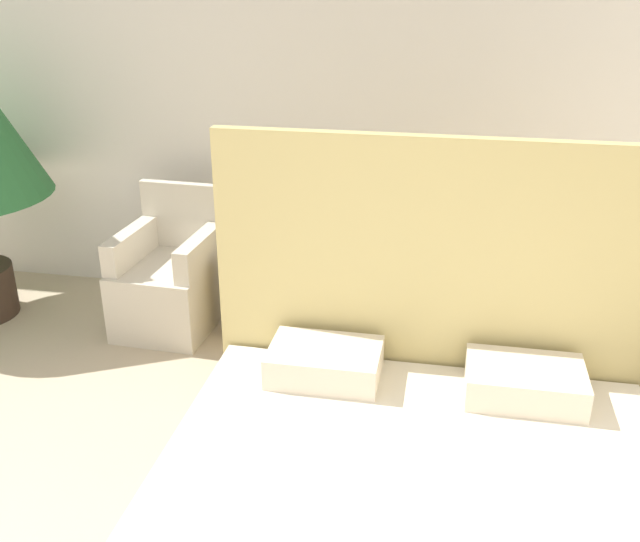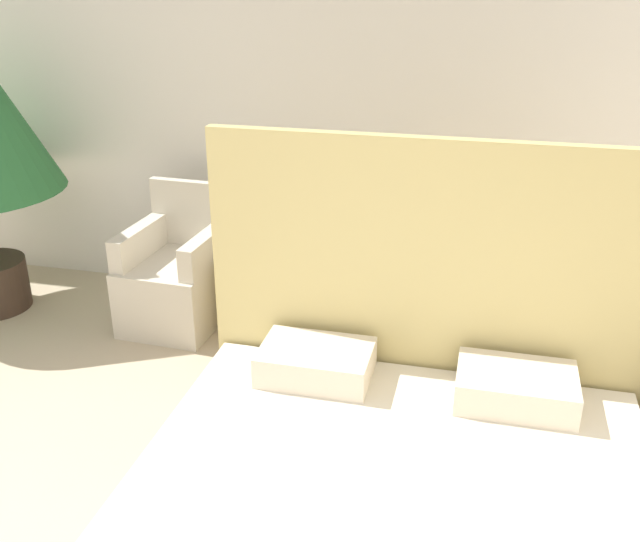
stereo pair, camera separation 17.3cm
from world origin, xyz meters
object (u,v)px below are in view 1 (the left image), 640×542
object	(u,v)px
armchair_near_window_right	(320,296)
side_table	(243,297)
bed	(407,538)
armchair_near_window_left	(170,284)

from	to	relation	value
armchair_near_window_right	side_table	size ratio (longest dim) A/B	1.79
bed	armchair_near_window_left	xyz separation A→B (m)	(-1.68, 1.95, -0.02)
bed	armchair_near_window_left	distance (m)	2.57
armchair_near_window_left	side_table	xyz separation A→B (m)	(0.49, -0.02, -0.04)
bed	side_table	size ratio (longest dim) A/B	4.10
armchair_near_window_left	side_table	distance (m)	0.50
armchair_near_window_left	side_table	size ratio (longest dim) A/B	1.79
armchair_near_window_right	side_table	world-z (taller)	armchair_near_window_right
bed	armchair_near_window_right	bearing A→B (deg)	109.45
armchair_near_window_left	bed	bearing A→B (deg)	-46.37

